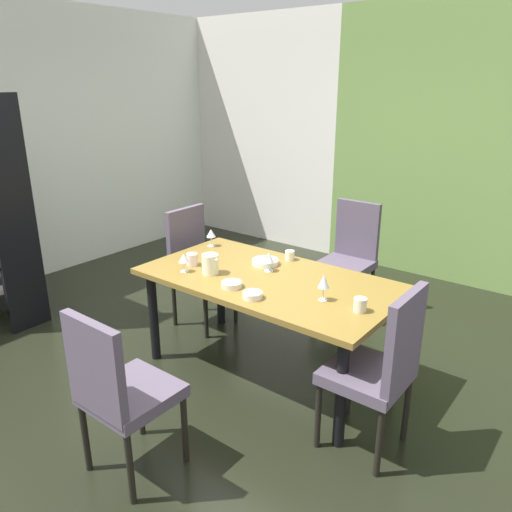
# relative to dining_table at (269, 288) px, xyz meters

# --- Properties ---
(ground_plane) EXTENTS (5.86, 6.14, 0.02)m
(ground_plane) POSITION_rel_dining_table_xyz_m (-0.29, -0.36, -0.68)
(ground_plane) COLOR black
(back_panel_interior) EXTENTS (2.25, 0.10, 2.83)m
(back_panel_interior) POSITION_rel_dining_table_xyz_m (-2.10, 2.66, 0.74)
(back_panel_interior) COLOR silver
(back_panel_interior) RESTS_ON ground_plane
(garden_window_panel) EXTENTS (3.61, 0.10, 2.83)m
(garden_window_panel) POSITION_rel_dining_table_xyz_m (0.83, 2.66, 0.74)
(garden_window_panel) COLOR #70944A
(garden_window_panel) RESTS_ON ground_plane
(dining_table) EXTENTS (1.81, 0.96, 0.75)m
(dining_table) POSITION_rel_dining_table_xyz_m (0.00, 0.00, 0.00)
(dining_table) COLOR olive
(dining_table) RESTS_ON ground_plane
(chair_left_far) EXTENTS (0.45, 0.44, 1.03)m
(chair_left_far) POSITION_rel_dining_table_xyz_m (-0.99, 0.28, -0.10)
(chair_left_far) COLOR #554A5B
(chair_left_far) RESTS_ON ground_plane
(chair_right_near) EXTENTS (0.44, 0.44, 1.03)m
(chair_right_near) POSITION_rel_dining_table_xyz_m (0.99, -0.28, -0.10)
(chair_right_near) COLOR #554A5B
(chair_right_near) RESTS_ON ground_plane
(chair_head_near) EXTENTS (0.44, 0.44, 0.98)m
(chair_head_near) POSITION_rel_dining_table_xyz_m (-0.00, -1.30, -0.12)
(chair_head_near) COLOR #554A5B
(chair_head_near) RESTS_ON ground_plane
(chair_head_far) EXTENTS (0.44, 0.45, 1.02)m
(chair_head_far) POSITION_rel_dining_table_xyz_m (-0.04, 1.31, -0.10)
(chair_head_far) COLOR #554A5B
(chair_head_far) RESTS_ON ground_plane
(wine_glass_corner) EXTENTS (0.08, 0.08, 0.14)m
(wine_glass_corner) POSITION_rel_dining_table_xyz_m (-0.55, -0.28, 0.18)
(wine_glass_corner) COLOR silver
(wine_glass_corner) RESTS_ON dining_table
(wine_glass_right) EXTENTS (0.08, 0.08, 0.14)m
(wine_glass_right) POSITION_rel_dining_table_xyz_m (-0.79, 0.27, 0.19)
(wine_glass_right) COLOR silver
(wine_glass_right) RESTS_ON dining_table
(wine_glass_near_window) EXTENTS (0.07, 0.07, 0.17)m
(wine_glass_near_window) POSITION_rel_dining_table_xyz_m (0.49, -0.10, 0.21)
(wine_glass_near_window) COLOR silver
(wine_glass_near_window) RESTS_ON dining_table
(wine_glass_east) EXTENTS (0.08, 0.08, 0.14)m
(wine_glass_east) POSITION_rel_dining_table_xyz_m (-0.07, 0.10, 0.18)
(wine_glass_east) COLOR silver
(wine_glass_east) RESTS_ON dining_table
(serving_bowl_front) EXTENTS (0.20, 0.20, 0.04)m
(serving_bowl_front) POSITION_rel_dining_table_xyz_m (-0.17, 0.19, 0.10)
(serving_bowl_front) COLOR white
(serving_bowl_front) RESTS_ON dining_table
(serving_bowl_near_shelf) EXTENTS (0.14, 0.14, 0.04)m
(serving_bowl_near_shelf) POSITION_rel_dining_table_xyz_m (-0.09, -0.29, 0.10)
(serving_bowl_near_shelf) COLOR silver
(serving_bowl_near_shelf) RESTS_ON dining_table
(serving_bowl_center) EXTENTS (0.13, 0.13, 0.04)m
(serving_bowl_center) POSITION_rel_dining_table_xyz_m (0.13, -0.34, 0.10)
(serving_bowl_center) COLOR white
(serving_bowl_center) RESTS_ON dining_table
(cup_rear) EXTENTS (0.08, 0.08, 0.08)m
(cup_rear) POSITION_rel_dining_table_xyz_m (0.75, -0.10, 0.13)
(cup_rear) COLOR beige
(cup_rear) RESTS_ON dining_table
(cup_left) EXTENTS (0.08, 0.08, 0.09)m
(cup_left) POSITION_rel_dining_table_xyz_m (-0.59, -0.15, 0.13)
(cup_left) COLOR silver
(cup_left) RESTS_ON dining_table
(cup_west) EXTENTS (0.07, 0.07, 0.07)m
(cup_west) POSITION_rel_dining_table_xyz_m (-0.09, 0.39, 0.12)
(cup_west) COLOR #EEEBCD
(cup_west) RESTS_ON dining_table
(pitcher_south) EXTENTS (0.13, 0.12, 0.14)m
(pitcher_south) POSITION_rel_dining_table_xyz_m (-0.37, -0.19, 0.16)
(pitcher_south) COLOR #F1F0C9
(pitcher_south) RESTS_ON dining_table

